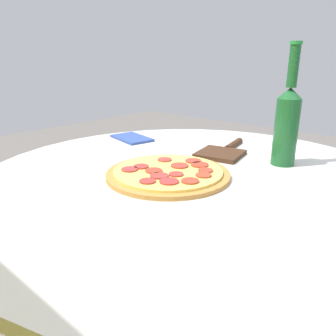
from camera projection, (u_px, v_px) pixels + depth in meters
table at (191, 246)px, 0.86m from camera, size 1.05×1.05×0.72m
pizza at (168, 173)px, 0.78m from camera, size 0.29×0.29×0.02m
beer_bottle at (287, 122)px, 0.83m from camera, size 0.06×0.06×0.31m
pizza_paddle at (224, 151)px, 0.96m from camera, size 0.14×0.25×0.02m
napkin at (132, 138)px, 1.13m from camera, size 0.17×0.12×0.01m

